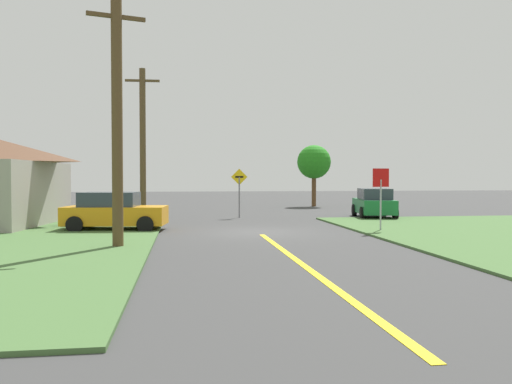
{
  "coord_description": "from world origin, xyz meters",
  "views": [
    {
      "loc": [
        -3.0,
        -20.69,
        2.24
      ],
      "look_at": [
        0.32,
        2.91,
        1.55
      ],
      "focal_mm": 36.07,
      "sensor_mm": 36.0,
      "label": 1
    }
  ],
  "objects": [
    {
      "name": "ground_plane",
      "position": [
        0.0,
        0.0,
        0.0
      ],
      "size": [
        120.0,
        120.0,
        0.0
      ],
      "primitive_type": "plane",
      "color": "#3B3B3B"
    },
    {
      "name": "lane_stripe_center",
      "position": [
        0.0,
        -8.0,
        0.01
      ],
      "size": [
        0.2,
        14.0,
        0.01
      ],
      "primitive_type": "cube",
      "color": "yellow",
      "rests_on": "ground"
    },
    {
      "name": "stop_sign",
      "position": [
        4.98,
        -0.6,
        1.83
      ],
      "size": [
        0.75,
        0.19,
        2.6
      ],
      "rotation": [
        0.0,
        0.0,
        3.35
      ],
      "color": "#9EA0A8",
      "rests_on": "ground"
    },
    {
      "name": "car_on_crossroad",
      "position": [
        7.4,
        6.45,
        0.8
      ],
      "size": [
        2.47,
        4.15,
        1.62
      ],
      "rotation": [
        0.0,
        0.0,
        1.4
      ],
      "color": "#196B33",
      "rests_on": "ground"
    },
    {
      "name": "parked_car_near_building",
      "position": [
        -5.9,
        1.41,
        0.8
      ],
      "size": [
        4.34,
        2.42,
        1.62
      ],
      "rotation": [
        0.0,
        0.0,
        -0.12
      ],
      "color": "orange",
      "rests_on": "ground"
    },
    {
      "name": "utility_pole_near",
      "position": [
        -5.06,
        -4.13,
        4.03
      ],
      "size": [
        1.76,
        0.61,
        7.87
      ],
      "color": "brown",
      "rests_on": "ground"
    },
    {
      "name": "utility_pole_mid",
      "position": [
        -5.15,
        7.13,
        4.09
      ],
      "size": [
        1.8,
        0.32,
        7.97
      ],
      "color": "#504026",
      "rests_on": "ground"
    },
    {
      "name": "direction_sign",
      "position": [
        0.03,
        7.46,
        1.68
      ],
      "size": [
        0.91,
        0.08,
        2.71
      ],
      "color": "slate",
      "rests_on": "ground"
    },
    {
      "name": "oak_tree_left",
      "position": [
        6.88,
        17.68,
        3.38
      ],
      "size": [
        2.57,
        2.57,
        4.7
      ],
      "color": "brown",
      "rests_on": "ground"
    }
  ]
}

